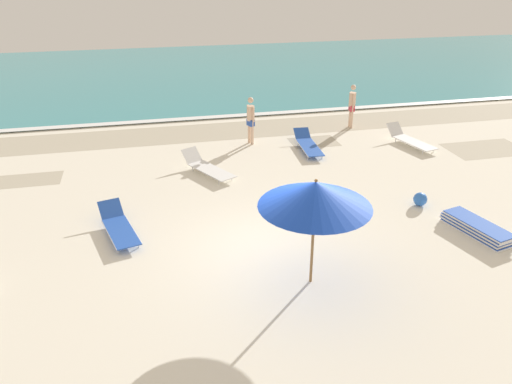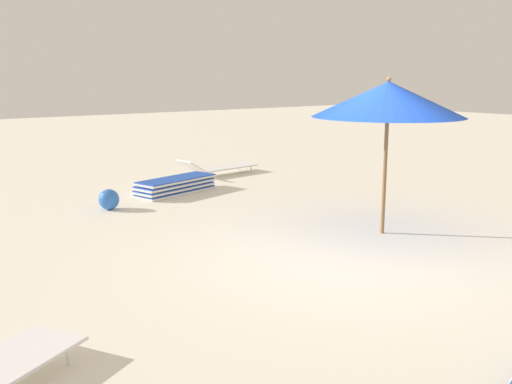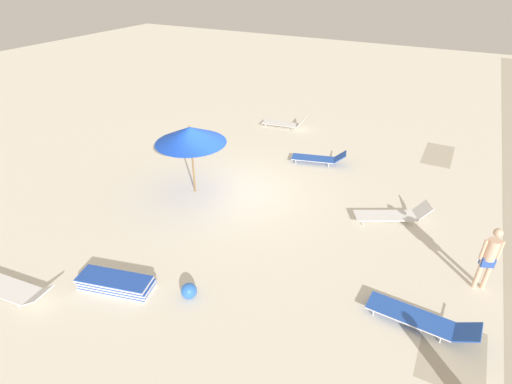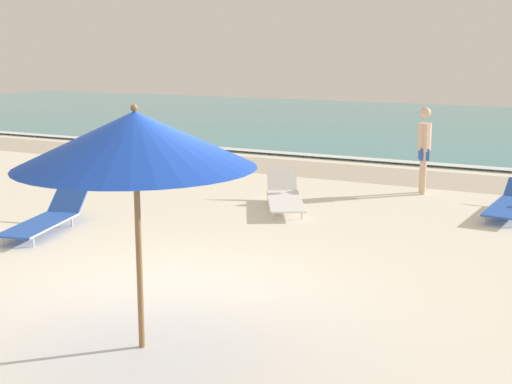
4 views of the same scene
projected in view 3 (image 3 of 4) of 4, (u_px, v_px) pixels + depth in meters
ground_plane at (234, 195)px, 13.80m from camera, size 60.00×60.00×0.16m
beach_umbrella at (190, 135)px, 12.77m from camera, size 2.32×2.32×2.43m
lounger_stack at (116, 283)px, 9.71m from camera, size 1.05×1.98×0.32m
sun_lounger_beside_umbrella at (393, 214)px, 12.21m from camera, size 1.58×2.25×0.58m
sun_lounger_near_water_left at (319, 158)px, 15.64m from camera, size 1.12×2.17×0.53m
sun_lounger_near_water_right at (421, 318)px, 8.72m from camera, size 0.74×2.34×0.47m
sun_lounger_mid_beach_solo at (285, 123)px, 18.88m from camera, size 0.87×2.14×0.63m
sun_lounger_mid_beach_pair_a at (13, 289)px, 9.48m from camera, size 0.83×2.21×0.47m
beachgoer_wading_adult at (490, 256)px, 9.31m from camera, size 0.28×0.42×1.76m
beach_ball at (189, 291)px, 9.45m from camera, size 0.39×0.39×0.39m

